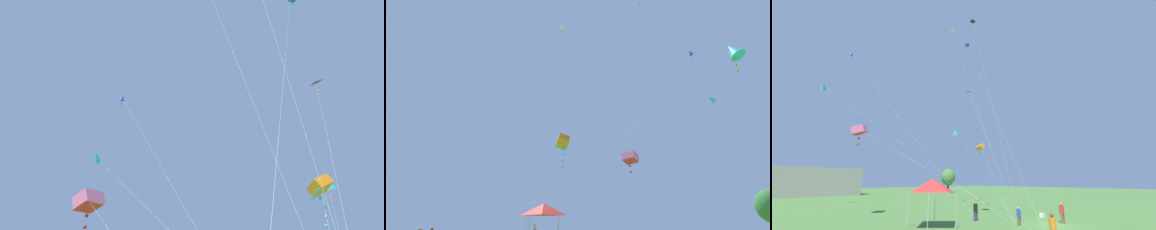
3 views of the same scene
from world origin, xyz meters
TOP-DOWN VIEW (x-y plane):
  - ground_plane at (0.00, 0.00)m, footprint 220.00×220.00m
  - distant_building at (-10.13, 58.97)m, footprint 27.13×11.61m
  - tree_far_right at (28.18, 46.28)m, footprint 4.88×4.39m
  - festival_tent at (-8.34, 6.53)m, footprint 3.12×3.12m
  - cooler_box at (3.29, 2.62)m, footprint 0.60×0.35m
  - person_red_shirt at (1.37, -0.28)m, footprint 0.41×0.41m
  - person_orange_shirt at (-5.75, -2.47)m, footprint 0.41×0.41m
  - person_black_shirt at (-3.21, 6.25)m, footprint 0.41×0.41m
  - person_blue_shirt at (-2.24, 2.05)m, footprint 0.36×0.36m
  - kite_cyan_diamond_0 at (-13.93, 27.53)m, footprint 11.82×26.12m
  - kite_cyan_diamond_1 at (5.63, 18.85)m, footprint 8.62×17.35m
  - kite_blue_diamond_2 at (3.03, 13.48)m, footprint 9.79×16.55m
  - kite_blue_diamond_3 at (-11.65, 24.50)m, footprint 9.20×18.41m
  - kite_white_delta_4 at (-5.12, 7.77)m, footprint 3.35×5.74m
  - kite_orange_box_5 at (0.12, 8.28)m, footprint 3.27×6.53m
  - kite_pink_box_6 at (-11.76, 15.81)m, footprint 7.13×19.37m
  - kite_black_delta_7 at (-2.53, 6.81)m, footprint 0.99×5.27m
  - kite_black_delta_8 at (3.76, 13.69)m, footprint 6.73×12.62m

SIDE VIEW (x-z plane):
  - ground_plane at x=0.00m, z-range 0.00..0.00m
  - cooler_box at x=3.29m, z-range 0.00..0.38m
  - person_blue_shirt at x=-2.24m, z-range 0.06..1.56m
  - person_orange_shirt at x=-5.75m, z-range 0.07..1.80m
  - person_red_shirt at x=1.37m, z-range 0.07..1.80m
  - person_black_shirt at x=-3.21m, z-range -0.03..1.98m
  - festival_tent at x=-8.34m, z-range 1.40..5.28m
  - distant_building at x=-10.13m, z-range 0.00..6.80m
  - tree_far_right at x=28.18m, z-range 1.08..8.44m
  - kite_orange_box_5 at x=0.12m, z-range 3.49..11.69m
  - kite_pink_box_6 at x=-11.76m, z-range 4.20..14.01m
  - kite_cyan_diamond_1 at x=5.63m, z-range 5.65..18.52m
  - kite_cyan_diamond_0 at x=-13.93m, z-range 8.36..26.67m
  - kite_black_delta_8 at x=3.76m, z-range 8.61..26.81m
  - kite_white_delta_4 at x=-5.12m, z-range 9.94..31.81m
  - kite_blue_diamond_3 at x=-11.65m, z-range 11.18..34.65m
  - kite_black_delta_7 at x=-2.53m, z-range 11.55..35.80m
  - kite_blue_diamond_2 at x=3.03m, z-range 12.93..40.31m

